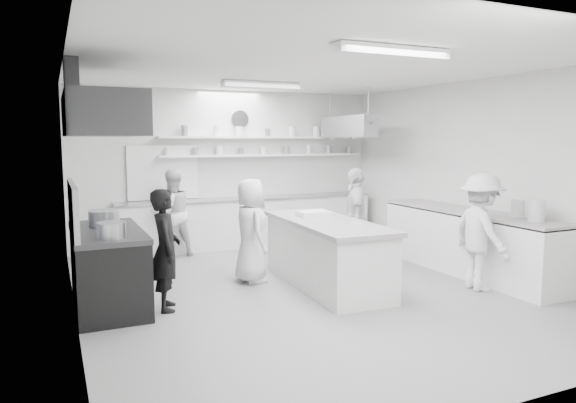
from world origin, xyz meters
name	(u,v)px	position (x,y,z in m)	size (l,w,h in m)	color
floor	(310,290)	(0.00, 0.00, -0.01)	(6.00, 7.00, 0.02)	gray
ceiling	(311,67)	(0.00, 0.00, 3.01)	(6.00, 7.00, 0.02)	silver
wall_back	(230,168)	(0.00, 3.50, 1.50)	(6.00, 0.04, 3.00)	silver
wall_front	(521,215)	(0.00, -3.50, 1.50)	(6.00, 0.04, 3.00)	silver
wall_left	(70,190)	(-3.00, 0.00, 1.50)	(0.04, 7.00, 3.00)	silver
wall_right	(480,175)	(3.00, 0.00, 1.50)	(0.04, 7.00, 3.00)	silver
stove	(108,270)	(-2.60, 0.40, 0.45)	(0.80, 1.80, 0.90)	black
exhaust_hood	(102,115)	(-2.60, 0.40, 2.35)	(0.85, 2.00, 0.50)	#323234
back_counter	(250,222)	(0.30, 3.20, 0.46)	(5.00, 0.60, 0.92)	white
shelf_lower	(265,155)	(0.70, 3.37, 1.75)	(4.20, 0.26, 0.04)	white
shelf_upper	(265,137)	(0.70, 3.37, 2.10)	(4.20, 0.26, 0.04)	white
pass_through_window	(163,173)	(-1.30, 3.48, 1.45)	(1.30, 0.04, 1.00)	black
wall_clock	(240,119)	(0.20, 3.46, 2.45)	(0.32, 0.32, 0.05)	white
right_counter	(469,243)	(2.65, -0.20, 0.47)	(0.74, 3.30, 0.94)	white
pot_rack	(348,127)	(2.00, 2.40, 2.30)	(0.30, 1.60, 0.40)	#9A9CA1
light_fixture_front	(391,52)	(0.00, -1.80, 2.94)	(1.30, 0.25, 0.10)	white
light_fixture_rear	(261,85)	(0.00, 1.80, 2.94)	(1.30, 0.25, 0.10)	white
prep_island	(326,255)	(0.30, 0.08, 0.44)	(0.89, 2.40, 0.88)	white
stove_pot	(104,220)	(-2.60, 0.67, 1.04)	(0.38, 0.38, 0.26)	#9A9CA1
cook_stove	(166,250)	(-1.97, -0.05, 0.74)	(0.54, 0.35, 1.48)	black
cook_back	(172,213)	(-1.29, 2.82, 0.77)	(0.75, 0.59, 1.55)	silver
cook_island_left	(251,231)	(-0.60, 0.72, 0.75)	(0.74, 0.48, 1.50)	silver
cook_island_right	(356,216)	(1.35, 1.03, 0.80)	(0.94, 0.39, 1.60)	silver
cook_right	(481,232)	(2.13, -0.96, 0.80)	(1.04, 0.60, 1.61)	silver
bowl_island_a	(324,217)	(0.50, 0.53, 0.91)	(0.23, 0.23, 0.06)	#9A9CA1
bowl_island_b	(356,226)	(0.50, -0.37, 0.91)	(0.18, 0.18, 0.06)	white
bowl_right	(523,218)	(2.78, -1.07, 0.97)	(0.22, 0.22, 0.05)	white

